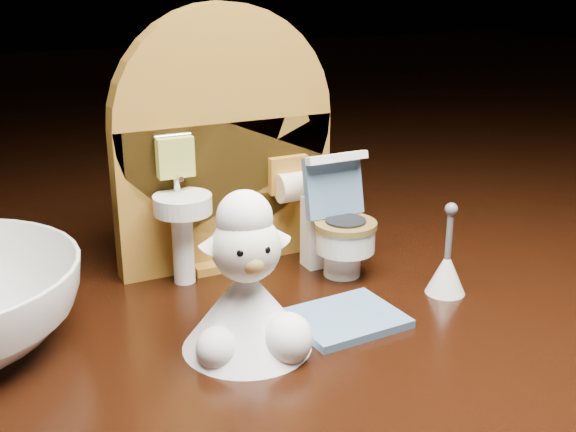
# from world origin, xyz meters

# --- Properties ---
(backdrop_panel) EXTENTS (0.13, 0.05, 0.15)m
(backdrop_panel) POSITION_xyz_m (-0.00, 0.06, 0.07)
(backdrop_panel) COLOR #986821
(backdrop_panel) RESTS_ON ground
(toy_toilet) EXTENTS (0.04, 0.05, 0.07)m
(toy_toilet) POSITION_xyz_m (0.05, 0.02, 0.03)
(toy_toilet) COLOR white
(toy_toilet) RESTS_ON ground
(bath_mat) EXTENTS (0.06, 0.05, 0.00)m
(bath_mat) POSITION_xyz_m (0.02, -0.04, 0.00)
(bath_mat) COLOR #4C6F92
(bath_mat) RESTS_ON ground
(toilet_brush) EXTENTS (0.02, 0.02, 0.05)m
(toilet_brush) POSITION_xyz_m (0.09, -0.03, 0.01)
(toilet_brush) COLOR white
(toilet_brush) RESTS_ON ground
(plush_lamb) EXTENTS (0.06, 0.06, 0.08)m
(plush_lamb) POSITION_xyz_m (-0.03, -0.04, 0.03)
(plush_lamb) COLOR white
(plush_lamb) RESTS_ON ground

